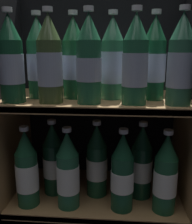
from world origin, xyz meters
TOP-DOWN VIEW (x-y plane):
  - fridge_back_wall at (0.00, 0.35)m, footprint 0.67×0.02m
  - fridge_side_left at (-0.32, 0.17)m, footprint 0.02×0.38m
  - fridge_side_right at (0.32, 0.17)m, footprint 0.02×0.38m
  - shelf_lower at (0.00, 0.16)m, footprint 0.63×0.34m
  - shelf_upper at (0.00, 0.16)m, footprint 0.63×0.34m
  - bottle_upper_front_0 at (-0.26, 0.07)m, footprint 0.08×0.08m
  - bottle_upper_front_1 at (-0.14, 0.07)m, footprint 0.08×0.08m
  - bottle_upper_front_2 at (-0.02, 0.07)m, footprint 0.08×0.08m
  - bottle_upper_front_3 at (0.12, 0.07)m, footprint 0.08×0.08m
  - bottle_upper_front_4 at (0.25, 0.07)m, footprint 0.08×0.08m
  - bottle_upper_back_0 at (-0.20, 0.15)m, footprint 0.08×0.08m
  - bottle_upper_back_1 at (-0.08, 0.15)m, footprint 0.08×0.08m
  - bottle_upper_back_2 at (0.05, 0.15)m, footprint 0.08×0.08m
  - bottle_upper_back_3 at (0.18, 0.15)m, footprint 0.08×0.08m
  - bottle_lower_front_0 at (-0.23, 0.07)m, footprint 0.08×0.08m
  - bottle_lower_front_1 at (-0.09, 0.07)m, footprint 0.08×0.08m
  - bottle_lower_front_2 at (0.09, 0.07)m, footprint 0.08×0.08m
  - bottle_lower_front_3 at (0.23, 0.07)m, footprint 0.08×0.08m
  - bottle_lower_back_0 at (-0.16, 0.15)m, footprint 0.08×0.08m
  - bottle_lower_back_1 at (0.00, 0.15)m, footprint 0.08×0.08m
  - bottle_lower_back_2 at (0.16, 0.15)m, footprint 0.08×0.08m

SIDE VIEW (x-z plane):
  - shelf_lower at x=0.00m, z-range 0.08..0.36m
  - bottle_lower_front_0 at x=-0.23m, z-range 0.26..0.54m
  - bottle_lower_front_1 at x=-0.09m, z-range 0.26..0.54m
  - bottle_lower_front_3 at x=0.23m, z-range 0.26..0.54m
  - bottle_lower_back_1 at x=0.00m, z-range 0.26..0.54m
  - bottle_lower_back_2 at x=0.16m, z-range 0.26..0.54m
  - bottle_lower_back_0 at x=-0.16m, z-range 0.26..0.54m
  - bottle_lower_front_2 at x=0.09m, z-range 0.26..0.54m
  - shelf_upper at x=0.00m, z-range 0.13..0.78m
  - fridge_back_wall at x=0.00m, z-range 0.00..1.04m
  - fridge_side_left at x=-0.32m, z-range 0.00..1.04m
  - fridge_side_right at x=0.32m, z-range 0.00..1.04m
  - bottle_upper_back_2 at x=0.05m, z-range 0.62..0.90m
  - bottle_upper_front_4 at x=0.25m, z-range 0.62..0.90m
  - bottle_upper_front_1 at x=-0.14m, z-range 0.62..0.90m
  - bottle_upper_front_3 at x=0.12m, z-range 0.62..0.90m
  - bottle_upper_back_3 at x=0.18m, z-range 0.62..0.90m
  - bottle_upper_front_0 at x=-0.26m, z-range 0.62..0.90m
  - bottle_upper_back_0 at x=-0.20m, z-range 0.62..0.91m
  - bottle_upper_back_1 at x=-0.08m, z-range 0.62..0.91m
  - bottle_upper_front_2 at x=-0.02m, z-range 0.62..0.91m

